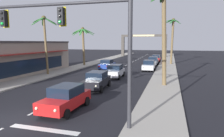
{
  "coord_description": "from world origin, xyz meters",
  "views": [
    {
      "loc": [
        8.44,
        -9.48,
        4.53
      ],
      "look_at": [
        3.43,
        8.0,
        2.2
      ],
      "focal_mm": 33.0,
      "sensor_mm": 36.0,
      "label": 1
    }
  ],
  "objects_px": {
    "sedan_fifth_in_queue": "(115,71)",
    "palm_right_farthest": "(173,34)",
    "palm_left_third": "(83,38)",
    "sedan_lead_at_stop_bar": "(66,98)",
    "sedan_parked_mid_kerb": "(156,59)",
    "sedan_third_in_queue": "(97,80)",
    "town_gateway_arch": "(144,42)",
    "traffic_signal_mast": "(65,29)",
    "sedan_parked_far_kerb": "(153,61)",
    "sedan_oncoming_far": "(107,64)",
    "sedan_parked_nearest_kerb": "(149,65)",
    "palm_left_second": "(45,32)",
    "palm_right_second": "(164,26)"
  },
  "relations": [
    {
      "from": "sedan_parked_mid_kerb",
      "to": "palm_right_farthest",
      "type": "distance_m",
      "value": 7.27
    },
    {
      "from": "sedan_fifth_in_queue",
      "to": "palm_left_second",
      "type": "height_order",
      "value": "palm_left_second"
    },
    {
      "from": "sedan_third_in_queue",
      "to": "town_gateway_arch",
      "type": "relative_size",
      "value": 0.31
    },
    {
      "from": "palm_left_third",
      "to": "sedan_third_in_queue",
      "type": "bearing_deg",
      "value": -62.41
    },
    {
      "from": "traffic_signal_mast",
      "to": "sedan_parked_mid_kerb",
      "type": "bearing_deg",
      "value": 86.46
    },
    {
      "from": "sedan_third_in_queue",
      "to": "sedan_oncoming_far",
      "type": "relative_size",
      "value": 1.01
    },
    {
      "from": "sedan_parked_nearest_kerb",
      "to": "palm_right_farthest",
      "type": "xyz_separation_m",
      "value": [
        3.5,
        10.42,
        5.33
      ]
    },
    {
      "from": "sedan_fifth_in_queue",
      "to": "palm_right_second",
      "type": "height_order",
      "value": "palm_right_second"
    },
    {
      "from": "sedan_fifth_in_queue",
      "to": "traffic_signal_mast",
      "type": "bearing_deg",
      "value": -84.96
    },
    {
      "from": "sedan_parked_nearest_kerb",
      "to": "sedan_parked_far_kerb",
      "type": "bearing_deg",
      "value": 90.16
    },
    {
      "from": "sedan_oncoming_far",
      "to": "sedan_parked_mid_kerb",
      "type": "xyz_separation_m",
      "value": [
        6.94,
        14.66,
        0.0
      ]
    },
    {
      "from": "palm_right_farthest",
      "to": "sedan_fifth_in_queue",
      "type": "bearing_deg",
      "value": -110.92
    },
    {
      "from": "traffic_signal_mast",
      "to": "sedan_third_in_queue",
      "type": "relative_size",
      "value": 2.54
    },
    {
      "from": "sedan_parked_mid_kerb",
      "to": "palm_right_farthest",
      "type": "xyz_separation_m",
      "value": [
        3.37,
        -3.6,
        5.33
      ]
    },
    {
      "from": "sedan_fifth_in_queue",
      "to": "sedan_lead_at_stop_bar",
      "type": "bearing_deg",
      "value": -89.07
    },
    {
      "from": "palm_right_second",
      "to": "sedan_parked_far_kerb",
      "type": "bearing_deg",
      "value": 97.56
    },
    {
      "from": "palm_left_third",
      "to": "palm_right_second",
      "type": "distance_m",
      "value": 21.54
    },
    {
      "from": "sedan_oncoming_far",
      "to": "town_gateway_arch",
      "type": "height_order",
      "value": "town_gateway_arch"
    },
    {
      "from": "traffic_signal_mast",
      "to": "sedan_oncoming_far",
      "type": "distance_m",
      "value": 23.32
    },
    {
      "from": "sedan_fifth_in_queue",
      "to": "palm_left_third",
      "type": "distance_m",
      "value": 15.39
    },
    {
      "from": "sedan_third_in_queue",
      "to": "town_gateway_arch",
      "type": "bearing_deg",
      "value": 91.92
    },
    {
      "from": "traffic_signal_mast",
      "to": "sedan_parked_far_kerb",
      "type": "height_order",
      "value": "traffic_signal_mast"
    },
    {
      "from": "sedan_oncoming_far",
      "to": "palm_right_second",
      "type": "bearing_deg",
      "value": -49.23
    },
    {
      "from": "sedan_oncoming_far",
      "to": "sedan_parked_far_kerb",
      "type": "xyz_separation_m",
      "value": [
        6.79,
        8.59,
        0.0
      ]
    },
    {
      "from": "sedan_lead_at_stop_bar",
      "to": "sedan_oncoming_far",
      "type": "bearing_deg",
      "value": 99.74
    },
    {
      "from": "town_gateway_arch",
      "to": "sedan_lead_at_stop_bar",
      "type": "bearing_deg",
      "value": -88.05
    },
    {
      "from": "sedan_parked_nearest_kerb",
      "to": "sedan_parked_mid_kerb",
      "type": "relative_size",
      "value": 0.99
    },
    {
      "from": "sedan_oncoming_far",
      "to": "sedan_parked_far_kerb",
      "type": "bearing_deg",
      "value": 51.7
    },
    {
      "from": "palm_right_farthest",
      "to": "traffic_signal_mast",
      "type": "bearing_deg",
      "value": -99.6
    },
    {
      "from": "town_gateway_arch",
      "to": "palm_right_second",
      "type": "bearing_deg",
      "value": -80.12
    },
    {
      "from": "palm_left_second",
      "to": "palm_left_third",
      "type": "xyz_separation_m",
      "value": [
        0.36,
        11.84,
        -0.63
      ]
    },
    {
      "from": "sedan_fifth_in_queue",
      "to": "sedan_oncoming_far",
      "type": "distance_m",
      "value": 7.97
    },
    {
      "from": "sedan_parked_nearest_kerb",
      "to": "town_gateway_arch",
      "type": "distance_m",
      "value": 33.16
    },
    {
      "from": "sedan_lead_at_stop_bar",
      "to": "palm_left_second",
      "type": "bearing_deg",
      "value": 128.09
    },
    {
      "from": "sedan_parked_mid_kerb",
      "to": "palm_right_second",
      "type": "height_order",
      "value": "palm_right_second"
    },
    {
      "from": "palm_left_second",
      "to": "palm_right_second",
      "type": "distance_m",
      "value": 16.15
    },
    {
      "from": "sedan_third_in_queue",
      "to": "sedan_oncoming_far",
      "type": "height_order",
      "value": "same"
    },
    {
      "from": "palm_right_second",
      "to": "palm_right_farthest",
      "type": "bearing_deg",
      "value": 87.56
    },
    {
      "from": "sedan_fifth_in_queue",
      "to": "palm_right_farthest",
      "type": "bearing_deg",
      "value": 69.08
    },
    {
      "from": "sedan_parked_nearest_kerb",
      "to": "sedan_oncoming_far",
      "type": "bearing_deg",
      "value": -174.68
    },
    {
      "from": "sedan_oncoming_far",
      "to": "sedan_parked_nearest_kerb",
      "type": "distance_m",
      "value": 6.84
    },
    {
      "from": "sedan_lead_at_stop_bar",
      "to": "palm_right_farthest",
      "type": "distance_m",
      "value": 32.71
    },
    {
      "from": "palm_right_farthest",
      "to": "town_gateway_arch",
      "type": "distance_m",
      "value": 23.83
    },
    {
      "from": "sedan_third_in_queue",
      "to": "sedan_lead_at_stop_bar",
      "type": "bearing_deg",
      "value": -87.91
    },
    {
      "from": "sedan_parked_mid_kerb",
      "to": "sedan_parked_nearest_kerb",
      "type": "bearing_deg",
      "value": -90.52
    },
    {
      "from": "traffic_signal_mast",
      "to": "sedan_parked_far_kerb",
      "type": "bearing_deg",
      "value": 86.05
    },
    {
      "from": "palm_right_second",
      "to": "palm_right_farthest",
      "type": "distance_m",
      "value": 21.94
    },
    {
      "from": "sedan_third_in_queue",
      "to": "sedan_parked_nearest_kerb",
      "type": "height_order",
      "value": "same"
    },
    {
      "from": "sedan_parked_far_kerb",
      "to": "sedan_third_in_queue",
      "type": "bearing_deg",
      "value": -98.88
    },
    {
      "from": "palm_right_farthest",
      "to": "sedan_parked_far_kerb",
      "type": "bearing_deg",
      "value": -145.01
    }
  ]
}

